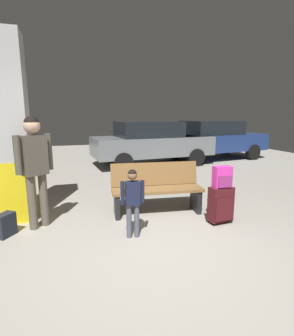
% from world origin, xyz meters
% --- Properties ---
extents(ground_plane, '(18.00, 18.00, 0.10)m').
position_xyz_m(ground_plane, '(0.00, 4.00, -0.05)').
color(ground_plane, gray).
extents(structural_pillar, '(0.57, 0.57, 3.00)m').
position_xyz_m(structural_pillar, '(-1.91, 1.84, 1.49)').
color(structural_pillar, yellow).
rests_on(structural_pillar, ground_plane).
extents(bench, '(1.65, 0.70, 0.89)m').
position_xyz_m(bench, '(0.44, 1.41, 0.44)').
color(bench, brown).
rests_on(bench, ground_plane).
extents(suitcase, '(0.40, 0.26, 0.60)m').
position_xyz_m(suitcase, '(1.27, 0.63, 0.32)').
color(suitcase, '#471419').
rests_on(suitcase, ground_plane).
extents(backpack_bright, '(0.28, 0.20, 0.34)m').
position_xyz_m(backpack_bright, '(1.27, 0.63, 0.77)').
color(backpack_bright, '#D833A5').
rests_on(backpack_bright, suitcase).
extents(child, '(0.34, 0.21, 1.00)m').
position_xyz_m(child, '(-0.21, 0.56, 0.62)').
color(child, '#4C5160').
rests_on(child, ground_plane).
extents(adult, '(0.51, 0.37, 1.72)m').
position_xyz_m(adult, '(-1.53, 1.33, 1.06)').
color(adult, brown).
rests_on(adult, ground_plane).
extents(backpack_dark_floor, '(0.30, 0.32, 0.34)m').
position_xyz_m(backpack_dark_floor, '(-1.98, 1.13, 0.17)').
color(backpack_dark_floor, '#1E232D').
rests_on(backpack_dark_floor, ground_plane).
extents(parked_car_near, '(4.22, 2.05, 1.51)m').
position_xyz_m(parked_car_near, '(1.79, 5.91, 0.81)').
color(parked_car_near, slate).
rests_on(parked_car_near, ground_plane).
extents(parked_car_side, '(4.28, 2.21, 1.51)m').
position_xyz_m(parked_car_side, '(4.53, 6.39, 0.81)').
color(parked_car_side, navy).
rests_on(parked_car_side, ground_plane).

